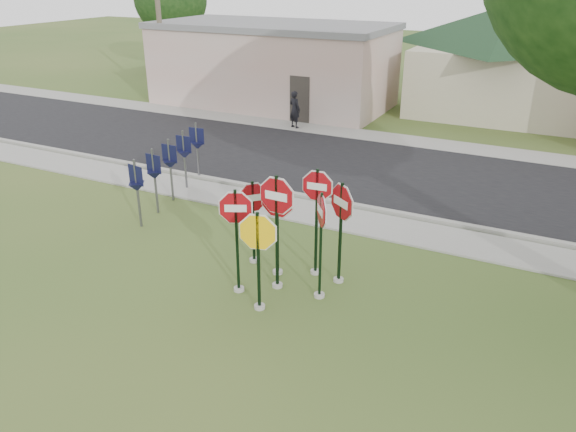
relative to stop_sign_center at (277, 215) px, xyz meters
The scene contains 18 objects.
ground 2.24m from the stop_sign_center, 90.15° to the right, with size 120.00×120.00×0.00m, color #35551F.
sidewalk_near 4.56m from the stop_sign_center, 90.05° to the left, with size 60.00×1.60×0.06m, color gray.
road 8.87m from the stop_sign_center, 90.02° to the left, with size 60.00×7.00×0.04m, color black.
sidewalk_far 13.11m from the stop_sign_center, 90.02° to the left, with size 60.00×1.60×0.06m, color gray.
curb 5.48m from the stop_sign_center, 90.04° to the left, with size 60.00×0.20×0.14m, color gray.
stop_sign_center is the anchor object (origin of this frame).
stop_sign_yellow 1.04m from the stop_sign_center, 85.78° to the right, with size 1.09×0.29×2.38m.
stop_sign_left 0.92m from the stop_sign_center, 142.39° to the right, with size 0.94×0.46×2.57m.
stop_sign_right 1.06m from the stop_sign_center, ahead, with size 0.60×0.82×2.60m.
stop_sign_back_right 1.10m from the stop_sign_center, 61.30° to the left, with size 1.01×0.24×2.75m.
stop_sign_back_left 0.69m from the stop_sign_center, 117.22° to the left, with size 1.14×0.24×2.46m.
stop_sign_far_right 1.46m from the stop_sign_center, 36.38° to the left, with size 0.96×0.67×2.59m.
stop_sign_far_left 1.44m from the stop_sign_center, 142.98° to the left, with size 0.71×0.77×2.24m.
route_sign_row 6.30m from the stop_sign_center, 149.45° to the left, with size 1.43×4.63×2.00m.
building_stucco 18.96m from the stop_sign_center, 118.34° to the left, with size 12.20×6.20×4.20m.
building_house 20.87m from the stop_sign_center, 84.48° to the left, with size 11.60×11.60×6.20m.
utility_pole_near 19.97m from the stop_sign_center, 135.23° to the left, with size 2.20×0.26×9.50m.
pedestrian 13.98m from the stop_sign_center, 114.45° to the left, with size 0.61×0.40×1.66m, color black.
Camera 1 is at (5.25, -8.58, 6.75)m, focal length 35.00 mm.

